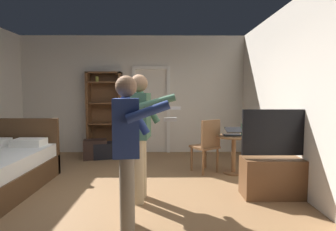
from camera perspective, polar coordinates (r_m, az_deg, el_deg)
name	(u,v)px	position (r m, az deg, el deg)	size (l,w,h in m)	color
ground_plane	(108,199)	(3.97, -12.75, -17.01)	(6.54, 6.54, 0.00)	olive
wall_back	(133,95)	(6.68, -7.44, 4.44)	(5.69, 0.12, 2.87)	silver
wall_right	(311,96)	(4.11, 28.33, 3.78)	(0.12, 6.18, 2.87)	silver
doorway_frame	(151,103)	(6.57, -3.61, 2.61)	(0.93, 0.08, 2.13)	white
bookshelf	(105,110)	(6.59, -13.37, 1.07)	(0.83, 0.32, 1.98)	brown
tv_flatscreen	(280,171)	(4.15, 22.88, -10.88)	(1.11, 0.40, 1.25)	brown
side_table	(234,148)	(5.04, 13.91, -6.79)	(0.62, 0.62, 0.70)	brown
laptop	(233,133)	(4.94, 13.78, -3.68)	(0.34, 0.34, 0.16)	black
bottle_on_table	(243,130)	(4.94, 15.79, -2.94)	(0.06, 0.06, 0.28)	#193C23
wooden_chair	(207,144)	(4.97, 8.41, -5.97)	(0.58, 0.58, 0.99)	brown
person_blue_shirt	(128,143)	(2.82, -8.62, -5.75)	(0.66, 0.60, 1.65)	gray
person_striped_shirt	(140,129)	(3.60, -5.97, -2.84)	(0.69, 0.59, 1.72)	tan
suitcase_dark	(108,150)	(6.24, -12.84, -7.28)	(0.63, 0.33, 0.36)	black
suitcase_small	(95,149)	(6.26, -15.35, -6.96)	(0.51, 0.38, 0.43)	black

